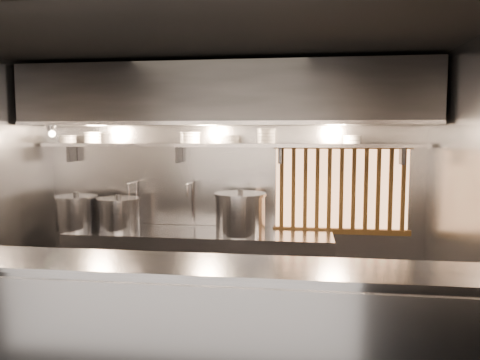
% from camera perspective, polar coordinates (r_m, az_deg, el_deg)
% --- Properties ---
extents(floor, '(4.50, 4.50, 0.00)m').
position_cam_1_polar(floor, '(4.54, -4.35, -20.58)').
color(floor, black).
rests_on(floor, ground).
extents(ceiling, '(4.50, 4.50, 0.00)m').
position_cam_1_polar(ceiling, '(4.16, -4.64, 16.62)').
color(ceiling, black).
rests_on(ceiling, wall_back).
extents(wall_back, '(4.50, 0.00, 4.50)m').
position_cam_1_polar(wall_back, '(5.59, -1.21, -0.62)').
color(wall_back, gray).
rests_on(wall_back, floor).
extents(wall_right, '(0.00, 3.00, 3.00)m').
position_cam_1_polar(wall_right, '(4.26, 26.63, -3.14)').
color(wall_right, gray).
rests_on(wall_right, floor).
extents(serving_counter, '(4.50, 0.56, 1.13)m').
position_cam_1_polar(serving_counter, '(3.46, -7.95, -18.98)').
color(serving_counter, '#95959A').
rests_on(serving_counter, floor).
extents(cooking_bench, '(3.00, 0.70, 0.90)m').
position_cam_1_polar(cooking_bench, '(5.47, -4.97, -10.93)').
color(cooking_bench, '#95959A').
rests_on(cooking_bench, floor).
extents(bowl_shelf, '(4.40, 0.34, 0.04)m').
position_cam_1_polar(bowl_shelf, '(5.38, -1.52, 4.27)').
color(bowl_shelf, '#95959A').
rests_on(bowl_shelf, wall_back).
extents(exhaust_hood, '(4.40, 0.81, 0.65)m').
position_cam_1_polar(exhaust_hood, '(5.18, -1.94, 10.24)').
color(exhaust_hood, '#2D2D30').
rests_on(exhaust_hood, ceiling).
extents(wood_screen, '(1.56, 0.09, 1.04)m').
position_cam_1_polar(wood_screen, '(5.49, 12.23, -1.06)').
color(wood_screen, '#FEB172').
rests_on(wood_screen, wall_back).
extents(faucet_left, '(0.04, 0.30, 0.50)m').
position_cam_1_polar(faucet_left, '(5.76, -12.79, -1.50)').
color(faucet_left, silver).
rests_on(faucet_left, wall_back).
extents(faucet_right, '(0.04, 0.30, 0.50)m').
position_cam_1_polar(faucet_right, '(5.56, -6.01, -1.65)').
color(faucet_right, silver).
rests_on(faucet_right, wall_back).
extents(heat_lamp, '(0.25, 0.35, 0.20)m').
position_cam_1_polar(heat_lamp, '(5.57, -22.10, 5.83)').
color(heat_lamp, '#95959A').
rests_on(heat_lamp, exhaust_hood).
extents(pendant_bulb, '(0.09, 0.09, 0.19)m').
position_cam_1_polar(pendant_bulb, '(5.28, -2.81, 5.12)').
color(pendant_bulb, '#2D2D30').
rests_on(pendant_bulb, exhaust_hood).
extents(stock_pot_left, '(0.58, 0.58, 0.43)m').
position_cam_1_polar(stock_pot_left, '(5.78, -19.30, -3.74)').
color(stock_pot_left, '#95959A').
rests_on(stock_pot_left, cooking_bench).
extents(stock_pot_mid, '(0.64, 0.64, 0.41)m').
position_cam_1_polar(stock_pot_mid, '(5.60, -14.53, -4.00)').
color(stock_pot_mid, '#95959A').
rests_on(stock_pot_mid, cooking_bench).
extents(stock_pot_right, '(0.74, 0.74, 0.50)m').
position_cam_1_polar(stock_pot_right, '(5.19, 0.04, -4.09)').
color(stock_pot_right, '#95959A').
rests_on(stock_pot_right, cooking_bench).
extents(bowl_stack_0, '(0.21, 0.21, 0.09)m').
position_cam_1_polar(bowl_stack_0, '(6.01, -20.25, 4.70)').
color(bowl_stack_0, silver).
rests_on(bowl_stack_0, bowl_shelf).
extents(bowl_stack_1, '(0.21, 0.21, 0.13)m').
position_cam_1_polar(bowl_stack_1, '(5.87, -17.53, 4.96)').
color(bowl_stack_1, silver).
rests_on(bowl_stack_1, bowl_shelf).
extents(bowl_stack_2, '(0.24, 0.24, 0.13)m').
position_cam_1_polar(bowl_stack_2, '(5.47, -6.10, 5.16)').
color(bowl_stack_2, silver).
rests_on(bowl_stack_2, bowl_shelf).
extents(bowl_stack_3, '(0.24, 0.24, 0.09)m').
position_cam_1_polar(bowl_stack_3, '(5.37, -1.25, 4.98)').
color(bowl_stack_3, silver).
rests_on(bowl_stack_3, bowl_shelf).
extents(bowl_stack_4, '(0.22, 0.22, 0.17)m').
position_cam_1_polar(bowl_stack_4, '(5.32, 3.23, 5.37)').
color(bowl_stack_4, silver).
rests_on(bowl_stack_4, bowl_shelf).
extents(bowl_stack_5, '(0.20, 0.20, 0.09)m').
position_cam_1_polar(bowl_stack_5, '(5.33, 13.47, 4.83)').
color(bowl_stack_5, silver).
rests_on(bowl_stack_5, bowl_shelf).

